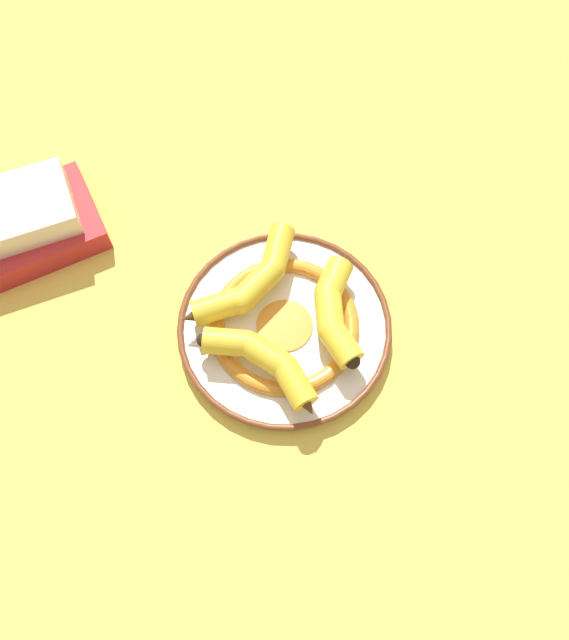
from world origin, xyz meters
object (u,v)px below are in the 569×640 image
banana_a (249,283)px  banana_c (265,361)px  decorative_bowl (284,326)px  banana_b (334,309)px  book_stack (23,224)px

banana_a → banana_c: same height
banana_a → banana_c: bearing=-127.5°
decorative_bowl → banana_c: 0.08m
decorative_bowl → banana_c: (0.06, -0.04, 0.03)m
decorative_bowl → banana_c: banana_c is taller
banana_a → banana_b: bearing=-68.0°
decorative_bowl → book_stack: size_ratio=1.29×
decorative_bowl → banana_b: 0.08m
banana_c → banana_b: bearing=-108.4°
banana_c → book_stack: book_stack is taller
decorative_bowl → banana_b: bearing=83.4°
decorative_bowl → book_stack: book_stack is taller
banana_a → book_stack: book_stack is taller
decorative_bowl → banana_b: (0.01, 0.07, 0.03)m
decorative_bowl → banana_b: banana_b is taller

